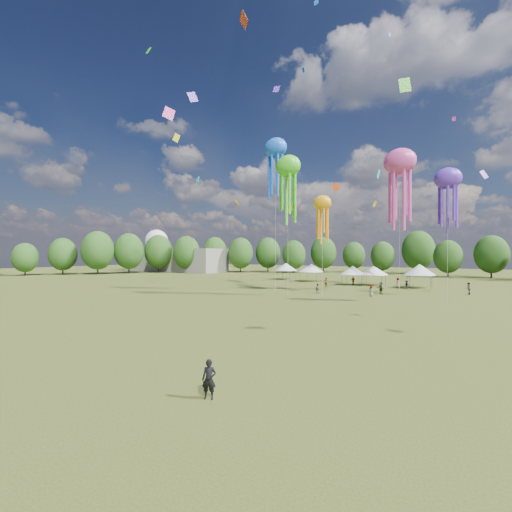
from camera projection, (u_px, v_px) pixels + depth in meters
The scene contains 10 objects.
ground at pixel (155, 354), 20.52m from camera, with size 300.00×300.00×0.00m, color #384416.
observer_main at pixel (209, 379), 14.15m from camera, with size 0.62×0.40×1.69m, color black.
spectator_near at pixel (317, 289), 51.88m from camera, with size 0.74×0.58×1.53m, color gray.
spectators_far at pixel (392, 286), 55.46m from camera, with size 23.21×17.23×1.90m.
festival_tents at pixel (345, 269), 69.44m from camera, with size 35.26×11.05×4.37m.
show_kites at pixel (353, 177), 53.23m from camera, with size 29.18×19.34×26.07m.
small_kites at pixel (342, 104), 54.81m from camera, with size 74.35×59.92×44.41m.
treeline at pixel (358, 253), 75.67m from camera, with size 201.57×95.24×13.43m.
hangar at pixel (174, 260), 119.60m from camera, with size 40.00×12.00×8.00m, color gray.
radome at pixel (157, 245), 133.08m from camera, with size 9.00×9.00×16.00m.
Camera 1 is at (16.08, -14.13, 6.21)m, focal length 23.24 mm.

